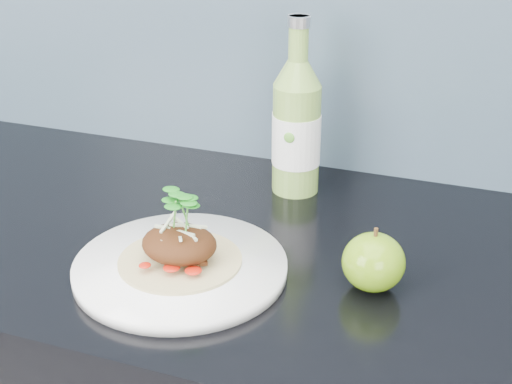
% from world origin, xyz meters
% --- Properties ---
extents(dinner_plate, '(0.30, 0.30, 0.02)m').
position_xyz_m(dinner_plate, '(-0.11, 1.58, 0.91)').
color(dinner_plate, white).
rests_on(dinner_plate, kitchen_counter).
extents(pork_taco, '(0.16, 0.16, 0.10)m').
position_xyz_m(pork_taco, '(-0.11, 1.58, 0.94)').
color(pork_taco, tan).
rests_on(pork_taco, dinner_plate).
extents(green_apple, '(0.10, 0.10, 0.08)m').
position_xyz_m(green_apple, '(0.13, 1.63, 0.94)').
color(green_apple, '#58890E').
rests_on(green_apple, kitchen_counter).
extents(cider_bottle_left, '(0.10, 0.10, 0.27)m').
position_xyz_m(cider_bottle_left, '(-0.05, 1.87, 1.00)').
color(cider_bottle_left, '#7CA745').
rests_on(cider_bottle_left, kitchen_counter).
extents(cider_bottle_right, '(0.09, 0.09, 0.27)m').
position_xyz_m(cider_bottle_right, '(-0.05, 1.88, 1.00)').
color(cider_bottle_right, '#9FC150').
rests_on(cider_bottle_right, kitchen_counter).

